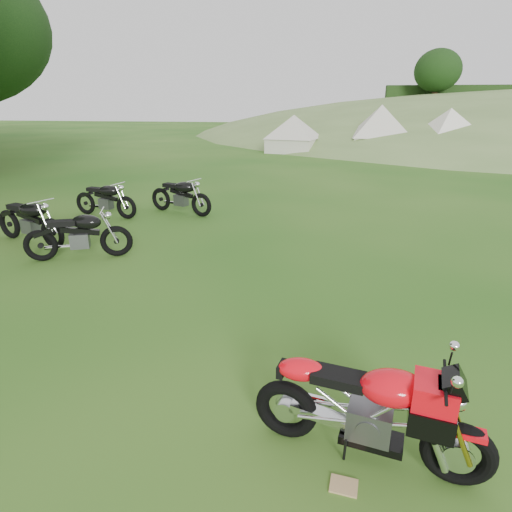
% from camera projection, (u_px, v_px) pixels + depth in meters
% --- Properties ---
extents(ground, '(120.00, 120.00, 0.00)m').
position_uv_depth(ground, '(271.00, 330.00, 5.65)').
color(ground, '#1A5111').
rests_on(ground, ground).
extents(sport_motorcycle, '(1.92, 0.85, 1.12)m').
position_uv_depth(sport_motorcycle, '(369.00, 402.00, 3.45)').
color(sport_motorcycle, red).
rests_on(sport_motorcycle, ground).
extents(plywood_board, '(0.24, 0.20, 0.02)m').
position_uv_depth(plywood_board, '(344.00, 486.00, 3.35)').
color(plywood_board, tan).
rests_on(plywood_board, ground).
extents(vintage_moto_a, '(1.94, 1.09, 1.00)m').
position_uv_depth(vintage_moto_a, '(78.00, 234.00, 8.05)').
color(vintage_moto_a, black).
rests_on(vintage_moto_a, ground).
extents(vintage_moto_b, '(2.03, 1.10, 1.05)m').
position_uv_depth(vintage_moto_b, '(29.00, 219.00, 8.93)').
color(vintage_moto_b, black).
rests_on(vintage_moto_b, ground).
extents(vintage_moto_c, '(1.89, 0.83, 0.97)m').
position_uv_depth(vintage_moto_c, '(105.00, 198.00, 11.06)').
color(vintage_moto_c, black).
rests_on(vintage_moto_c, ground).
extents(vintage_moto_d, '(1.97, 1.13, 1.02)m').
position_uv_depth(vintage_moto_d, '(180.00, 195.00, 11.37)').
color(vintage_moto_d, black).
rests_on(vintage_moto_d, ground).
extents(tent_left, '(3.20, 3.20, 2.31)m').
position_uv_depth(tent_left, '(294.00, 132.00, 25.16)').
color(tent_left, beige).
rests_on(tent_left, ground).
extents(tent_mid, '(3.12, 3.12, 2.67)m').
position_uv_depth(tent_mid, '(380.00, 129.00, 24.67)').
color(tent_mid, beige).
rests_on(tent_mid, ground).
extents(tent_right, '(3.63, 3.63, 2.57)m').
position_uv_depth(tent_right, '(448.00, 132.00, 23.45)').
color(tent_right, silver).
rests_on(tent_right, ground).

